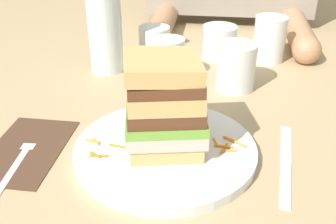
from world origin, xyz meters
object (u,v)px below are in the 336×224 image
empty_tumbler_0 (219,42)px  empty_tumbler_2 (269,39)px  knife (286,165)px  empty_tumbler_3 (169,60)px  fork (20,156)px  main_plate (165,150)px  juice_glass (236,69)px  sandwich (165,106)px  empty_tumbler_1 (154,43)px  water_bottle (104,21)px  napkin_dark (26,149)px

empty_tumbler_0 → empty_tumbler_2: size_ratio=0.78×
knife → empty_tumbler_2: bearing=89.3°
empty_tumbler_2 → empty_tumbler_3: 0.24m
fork → empty_tumbler_3: empty_tumbler_3 is taller
main_plate → empty_tumbler_3: 0.26m
empty_tumbler_0 → juice_glass: bearing=-77.6°
sandwich → empty_tumbler_1: size_ratio=1.92×
empty_tumbler_0 → empty_tumbler_3: bearing=-126.5°
empty_tumbler_2 → water_bottle: bearing=-164.0°
juice_glass → empty_tumbler_2: (0.07, 0.15, 0.01)m
sandwich → juice_glass: size_ratio=1.56×
sandwich → empty_tumbler_3: sandwich is taller
main_plate → sandwich: 0.07m
juice_glass → fork: bearing=-138.3°
main_plate → water_bottle: 0.35m
main_plate → water_bottle: size_ratio=1.11×
sandwich → empty_tumbler_0: sandwich is taller
empty_tumbler_2 → empty_tumbler_3: (-0.21, -0.13, -0.01)m
main_plate → empty_tumbler_1: bearing=101.3°
main_plate → empty_tumbler_0: (0.07, 0.39, 0.03)m
fork → knife: 0.38m
main_plate → empty_tumbler_0: 0.40m
napkin_dark → empty_tumbler_3: (0.18, 0.28, 0.04)m
napkin_dark → fork: fork is taller
empty_tumbler_1 → empty_tumbler_2: 0.25m
empty_tumbler_0 → empty_tumbler_2: bearing=-1.3°
napkin_dark → empty_tumbler_2: 0.56m
juice_glass → water_bottle: size_ratio=0.37×
main_plate → napkin_dark: main_plate is taller
knife → water_bottle: size_ratio=0.83×
empty_tumbler_1 → empty_tumbler_2: empty_tumbler_2 is taller
empty_tumbler_1 → juice_glass: bearing=-36.4°
juice_glass → empty_tumbler_1: bearing=143.6°
napkin_dark → fork: bearing=-87.0°
main_plate → knife: 0.17m
empty_tumbler_2 → empty_tumbler_3: bearing=-147.8°
main_plate → water_bottle: (-0.16, 0.29, 0.10)m
water_bottle → empty_tumbler_2: 0.36m
knife → empty_tumbler_0: size_ratio=2.60×
main_plate → empty_tumbler_1: 0.38m
fork → juice_glass: (0.31, 0.28, 0.04)m
empty_tumbler_1 → empty_tumbler_2: bearing=4.8°
empty_tumbler_2 → juice_glass: bearing=-115.9°
empty_tumbler_3 → water_bottle: bearing=166.5°
sandwich → knife: size_ratio=0.70×
napkin_dark → empty_tumbler_1: 0.41m
fork → knife: (0.38, 0.03, -0.00)m
fork → empty_tumbler_2: (0.39, 0.43, 0.04)m
sandwich → knife: (0.17, -0.01, -0.08)m
empty_tumbler_3 → empty_tumbler_2: bearing=32.2°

